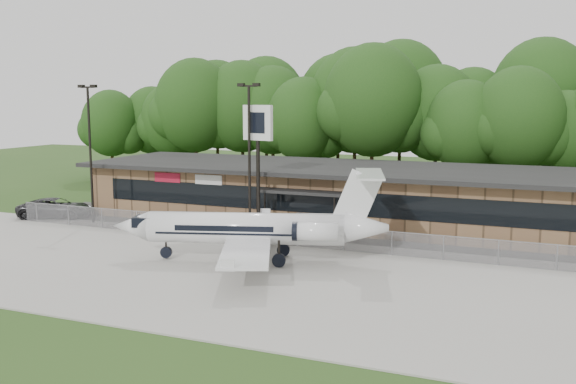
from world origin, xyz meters
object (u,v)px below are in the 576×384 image
at_px(business_jet, 256,229).
at_px(pole_sign, 258,137).
at_px(suv, 56,208).
at_px(terminal, 354,194).

relative_size(business_jet, pole_sign, 1.78).
bearing_deg(suv, business_jet, -129.27).
height_order(suv, pole_sign, pole_sign).
bearing_deg(business_jet, suv, 145.51).
height_order(business_jet, pole_sign, pole_sign).
height_order(terminal, business_jet, business_jet).
xyz_separation_m(business_jet, suv, (-20.20, 6.32, -1.13)).
relative_size(terminal, suv, 7.26).
distance_m(business_jet, pole_sign, 8.24).
bearing_deg(pole_sign, suv, -166.81).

